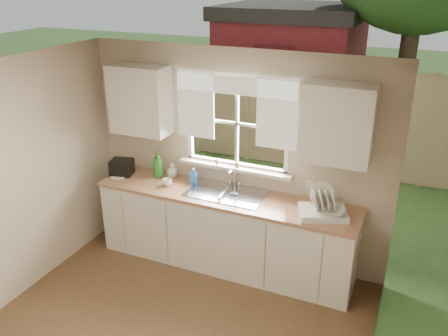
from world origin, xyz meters
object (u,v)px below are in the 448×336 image
at_px(dish_rack, 323,209).
at_px(soap_bottle_a, 158,164).
at_px(cup, 167,182).
at_px(black_appliance, 122,167).

distance_m(dish_rack, soap_bottle_a, 2.08).
height_order(dish_rack, cup, dish_rack).
bearing_deg(cup, dish_rack, -17.70).
xyz_separation_m(dish_rack, cup, (-1.83, -0.02, -0.03)).
distance_m(soap_bottle_a, cup, 0.33).
relative_size(soap_bottle_a, cup, 3.10).
relative_size(dish_rack, cup, 5.33).
bearing_deg(dish_rack, soap_bottle_a, 175.32).
distance_m(dish_rack, black_appliance, 2.51).
xyz_separation_m(dish_rack, soap_bottle_a, (-2.07, 0.17, 0.10)).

